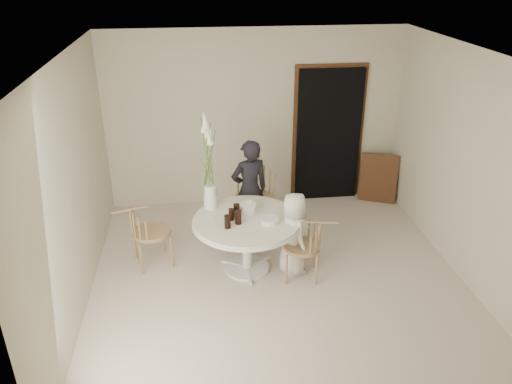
{
  "coord_description": "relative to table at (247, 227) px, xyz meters",
  "views": [
    {
      "loc": [
        -0.91,
        -5.02,
        3.62
      ],
      "look_at": [
        -0.23,
        0.3,
        1.06
      ],
      "focal_mm": 35.0,
      "sensor_mm": 36.0,
      "label": 1
    }
  ],
  "objects": [
    {
      "name": "cola_tumbler_a",
      "position": [
        -0.11,
        -0.11,
        0.2
      ],
      "size": [
        0.09,
        0.09,
        0.17
      ],
      "primitive_type": "cylinder",
      "rotation": [
        0.0,
        0.0,
        -0.13
      ],
      "color": "black",
      "rests_on": "table"
    },
    {
      "name": "birthday_cake",
      "position": [
        0.03,
        0.17,
        0.17
      ],
      "size": [
        0.22,
        0.22,
        0.16
      ],
      "rotation": [
        0.0,
        0.0,
        0.13
      ],
      "color": "white",
      "rests_on": "table"
    },
    {
      "name": "boy",
      "position": [
        0.56,
        -0.11,
        -0.08
      ],
      "size": [
        0.46,
        0.59,
        1.08
      ],
      "primitive_type": "imported",
      "rotation": [
        0.0,
        0.0,
        1.81
      ],
      "color": "silver",
      "rests_on": "ground"
    },
    {
      "name": "room_shell",
      "position": [
        0.35,
        -0.25,
        1.0
      ],
      "size": [
        4.5,
        4.5,
        4.5
      ],
      "color": "silver",
      "rests_on": "ground"
    },
    {
      "name": "cola_tumbler_b",
      "position": [
        -0.25,
        -0.19,
        0.19
      ],
      "size": [
        0.08,
        0.08,
        0.16
      ],
      "primitive_type": "cylinder",
      "rotation": [
        0.0,
        0.0,
        0.01
      ],
      "color": "black",
      "rests_on": "table"
    },
    {
      "name": "chair_far",
      "position": [
        0.24,
        1.02,
        0.03
      ],
      "size": [
        0.65,
        0.68,
        1.0
      ],
      "rotation": [
        0.0,
        0.0,
        -0.26
      ],
      "color": "#A58159",
      "rests_on": "ground"
    },
    {
      "name": "plate_stack",
      "position": [
        0.26,
        -0.12,
        0.14
      ],
      "size": [
        0.23,
        0.23,
        0.06
      ],
      "primitive_type": "cylinder",
      "rotation": [
        0.0,
        0.0,
        -0.03
      ],
      "color": "silver",
      "rests_on": "table"
    },
    {
      "name": "chair_right",
      "position": [
        0.75,
        -0.24,
        -0.11
      ],
      "size": [
        0.51,
        0.48,
        0.78
      ],
      "rotation": [
        0.0,
        0.0,
        -1.74
      ],
      "color": "#A58159",
      "rests_on": "ground"
    },
    {
      "name": "picture_frame",
      "position": [
        2.3,
        1.7,
        -0.23
      ],
      "size": [
        0.6,
        0.39,
        0.77
      ],
      "primitive_type": "cube",
      "rotation": [
        -0.17,
        0.0,
        -0.41
      ],
      "color": "brown",
      "rests_on": "ground"
    },
    {
      "name": "table",
      "position": [
        0.0,
        0.0,
        0.0
      ],
      "size": [
        1.33,
        1.33,
        0.73
      ],
      "color": "silver",
      "rests_on": "ground"
    },
    {
      "name": "ground",
      "position": [
        0.35,
        -0.25,
        -0.62
      ],
      "size": [
        4.5,
        4.5,
        0.0
      ],
      "primitive_type": "plane",
      "color": "beige",
      "rests_on": "ground"
    },
    {
      "name": "flower_vase",
      "position": [
        -0.42,
        0.35,
        0.64
      ],
      "size": [
        0.17,
        0.17,
        1.26
      ],
      "rotation": [
        0.0,
        0.0,
        -0.28
      ],
      "color": "silver",
      "rests_on": "table"
    },
    {
      "name": "chair_left",
      "position": [
        -1.29,
        0.27,
        -0.07
      ],
      "size": [
        0.58,
        0.56,
        0.84
      ],
      "rotation": [
        0.0,
        0.0,
        1.87
      ],
      "color": "#A58159",
      "rests_on": "ground"
    },
    {
      "name": "doorway",
      "position": [
        1.5,
        1.94,
        0.43
      ],
      "size": [
        1.0,
        0.1,
        2.1
      ],
      "primitive_type": "cube",
      "color": "black",
      "rests_on": "ground"
    },
    {
      "name": "door_trim",
      "position": [
        1.5,
        1.98,
        0.49
      ],
      "size": [
        1.12,
        0.03,
        2.22
      ],
      "primitive_type": "cube",
      "color": "brown",
      "rests_on": "ground"
    },
    {
      "name": "girl",
      "position": [
        0.13,
        0.83,
        0.1
      ],
      "size": [
        0.6,
        0.47,
        1.43
      ],
      "primitive_type": "imported",
      "rotation": [
        0.0,
        0.0,
        3.41
      ],
      "color": "black",
      "rests_on": "ground"
    },
    {
      "name": "cola_tumbler_c",
      "position": [
        -0.19,
        -0.0,
        0.19
      ],
      "size": [
        0.08,
        0.08,
        0.15
      ],
      "primitive_type": "cylinder",
      "rotation": [
        0.0,
        0.0,
        0.24
      ],
      "color": "black",
      "rests_on": "table"
    },
    {
      "name": "cola_tumbler_d",
      "position": [
        -0.12,
        0.07,
        0.2
      ],
      "size": [
        0.1,
        0.1,
        0.17
      ],
      "primitive_type": "cylinder",
      "rotation": [
        0.0,
        0.0,
        -0.23
      ],
      "color": "black",
      "rests_on": "table"
    }
  ]
}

